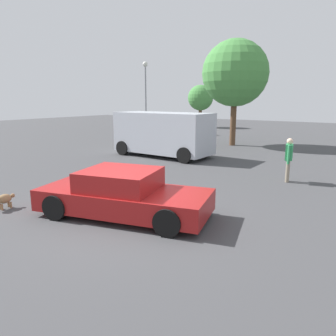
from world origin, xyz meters
TOP-DOWN VIEW (x-y plane):
  - ground_plane at (0.00, 0.00)m, footprint 80.00×80.00m
  - sedan_foreground at (-0.15, 0.25)m, footprint 4.65×2.77m
  - dog at (-3.21, -1.21)m, footprint 0.29×0.64m
  - van_white at (-4.37, 8.09)m, footprint 5.20×2.33m
  - pedestrian at (2.44, 6.19)m, footprint 0.31×0.56m
  - light_post_near at (-12.60, 17.23)m, footprint 0.44×0.44m
  - tree_back_left at (-11.38, 25.08)m, footprint 2.67×2.67m
  - tree_back_center at (-2.99, 14.00)m, footprint 4.12×4.12m

SIDE VIEW (x-z plane):
  - ground_plane at x=0.00m, z-range 0.00..0.00m
  - dog at x=-3.21m, z-range 0.06..0.51m
  - sedan_foreground at x=-0.15m, z-range -0.04..1.16m
  - pedestrian at x=2.44m, z-range 0.15..1.73m
  - van_white at x=-4.37m, z-range 0.09..2.36m
  - tree_back_left at x=-11.38m, z-range 0.86..5.30m
  - light_post_near at x=-12.60m, z-range 1.12..7.24m
  - tree_back_center at x=-2.99m, z-range 1.22..7.81m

